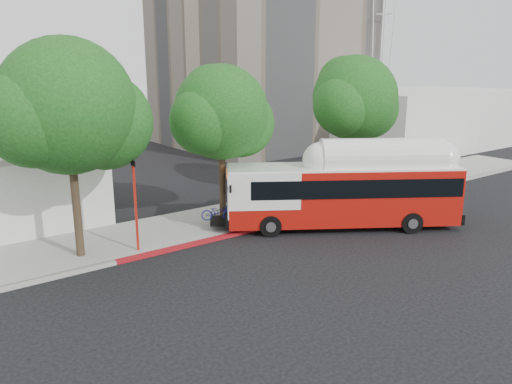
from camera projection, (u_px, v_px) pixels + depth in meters
ground at (310, 251)px, 23.60m from camera, size 120.00×120.00×0.00m
sidewalk at (233, 217)px, 28.63m from camera, size 60.00×5.00×0.15m
curb_strip at (260, 228)px, 26.61m from camera, size 60.00×0.30×0.15m
red_curb_segment at (212, 239)px, 24.88m from camera, size 10.00×0.32×0.16m
street_tree_left at (79, 111)px, 21.36m from camera, size 6.67×5.80×9.74m
street_tree_mid at (227, 116)px, 26.51m from camera, size 5.75×5.00×8.62m
street_tree_right at (359, 101)px, 32.06m from camera, size 6.21×5.40×9.18m
horizon_block at (418, 119)px, 52.64m from camera, size 20.00×12.00×6.00m
transit_bus at (344, 195)px, 26.57m from camera, size 12.27×8.91×3.87m
signal_pole at (136, 207)px, 22.76m from camera, size 0.12×0.42×4.39m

